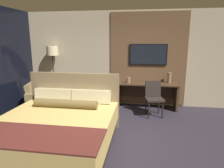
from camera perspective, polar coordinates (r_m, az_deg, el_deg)
The scene contains 10 objects.
ground_plane at distance 4.00m, azimuth -0.38°, elevation -16.99°, with size 16.00×16.00×0.00m, color #28232D.
wall_back_tv_panel at distance 6.07m, azimuth 4.36°, elevation 7.16°, with size 7.20×0.09×2.80m.
bed at distance 3.91m, azimuth -15.41°, elevation -12.37°, with size 2.06×2.24×1.24m.
desk at distance 5.91m, azimuth 9.92°, elevation -1.93°, with size 1.72×0.56×0.75m.
tv at distance 5.97m, azimuth 10.27°, elevation 8.27°, with size 1.09×0.04×0.61m.
desk_chair at distance 5.36m, azimuth 11.81°, elevation -3.12°, with size 0.52×0.52×0.91m.
armchair_by_window at distance 6.17m, azimuth -18.93°, elevation -4.26°, with size 1.04×1.06×0.77m.
floor_lamp at distance 6.40m, azimuth -16.61°, elevation 7.82°, with size 0.34×0.34×1.78m.
vase_tall at distance 5.97m, azimuth 16.06°, elevation 1.73°, with size 0.11×0.11×0.29m.
vase_short at distance 5.76m, azimuth 4.67°, elevation 1.15°, with size 0.11×0.11×0.16m.
Camera 1 is at (0.55, -3.43, 1.98)m, focal length 32.00 mm.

